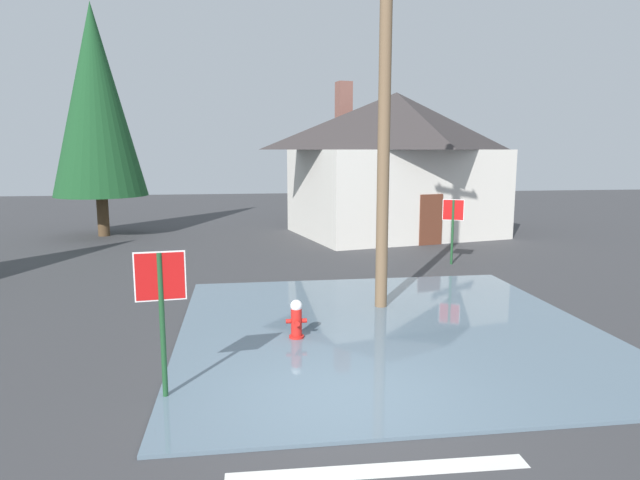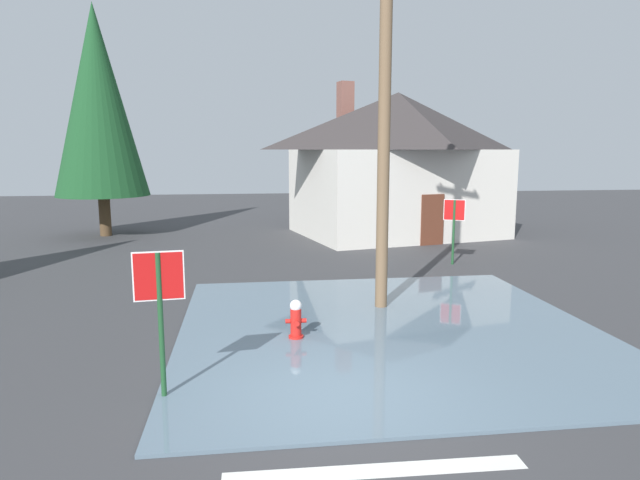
# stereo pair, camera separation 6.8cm
# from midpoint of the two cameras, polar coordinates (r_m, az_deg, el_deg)

# --- Properties ---
(ground_plane) EXTENTS (80.00, 80.00, 0.10)m
(ground_plane) POSITION_cam_midpoint_polar(r_m,az_deg,el_deg) (8.70, 2.76, -16.42)
(ground_plane) COLOR #38383A
(flood_puddle) EXTENTS (8.59, 8.76, 0.05)m
(flood_puddle) POSITION_cam_midpoint_polar(r_m,az_deg,el_deg) (11.80, 7.20, -9.02)
(flood_puddle) COLOR slate
(flood_puddle) RESTS_ON ground
(lane_stop_bar) EXTENTS (3.60, 0.38, 0.01)m
(lane_stop_bar) POSITION_cam_midpoint_polar(r_m,az_deg,el_deg) (7.07, 6.10, -22.49)
(lane_stop_bar) COLOR silver
(lane_stop_bar) RESTS_ON ground
(stop_sign_near) EXTENTS (0.73, 0.11, 2.27)m
(stop_sign_near) POSITION_cam_midpoint_polar(r_m,az_deg,el_deg) (8.47, -15.94, -5.44)
(stop_sign_near) COLOR #1E4C28
(stop_sign_near) RESTS_ON ground
(fire_hydrant) EXTENTS (0.41, 0.35, 0.82)m
(fire_hydrant) POSITION_cam_midpoint_polar(r_m,az_deg,el_deg) (11.00, -2.31, -8.27)
(fire_hydrant) COLOR red
(fire_hydrant) RESTS_ON ground
(utility_pole) EXTENTS (1.60, 0.28, 9.93)m
(utility_pole) POSITION_cam_midpoint_polar(r_m,az_deg,el_deg) (12.87, 6.84, 15.57)
(utility_pole) COLOR brown
(utility_pole) RESTS_ON ground
(stop_sign_far) EXTENTS (0.62, 0.32, 2.13)m
(stop_sign_far) POSITION_cam_midpoint_polar(r_m,az_deg,el_deg) (18.50, 13.71, 2.15)
(stop_sign_far) COLOR #1E4C28
(stop_sign_far) RESTS_ON ground
(house) EXTENTS (9.87, 8.25, 6.62)m
(house) POSITION_cam_midpoint_polar(r_m,az_deg,el_deg) (24.65, 7.98, 7.96)
(house) COLOR beige
(house) RESTS_ON ground
(pine_tree_tall_left) EXTENTS (3.89, 3.89, 9.73)m
(pine_tree_tall_left) POSITION_cam_midpoint_polar(r_m,az_deg,el_deg) (25.80, -21.80, 13.09)
(pine_tree_tall_left) COLOR #4C3823
(pine_tree_tall_left) RESTS_ON ground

